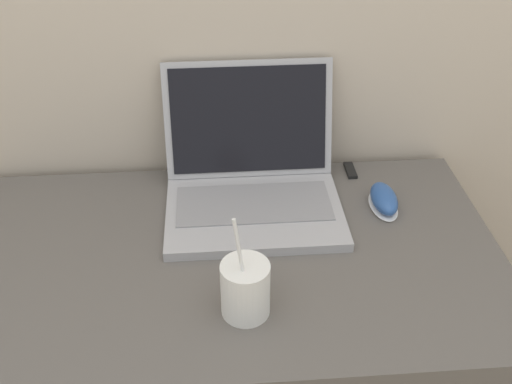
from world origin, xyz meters
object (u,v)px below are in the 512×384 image
object	(u,v)px
computer_mouse	(384,199)
laptop	(252,177)
drink_cup	(245,288)
usb_stick	(350,170)

from	to	relation	value
computer_mouse	laptop	bearing A→B (deg)	170.80
drink_cup	usb_stick	size ratio (longest dim) A/B	3.26
usb_stick	drink_cup	bearing A→B (deg)	-122.98
drink_cup	computer_mouse	size ratio (longest dim) A/B	1.76
laptop	drink_cup	size ratio (longest dim) A/B	1.81
computer_mouse	usb_stick	size ratio (longest dim) A/B	1.86
usb_stick	laptop	bearing A→B (deg)	-158.28
laptop	usb_stick	xyz separation A→B (m)	(0.23, 0.09, -0.05)
laptop	computer_mouse	xyz separation A→B (m)	(0.27, -0.04, -0.04)
drink_cup	computer_mouse	distance (m)	0.41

